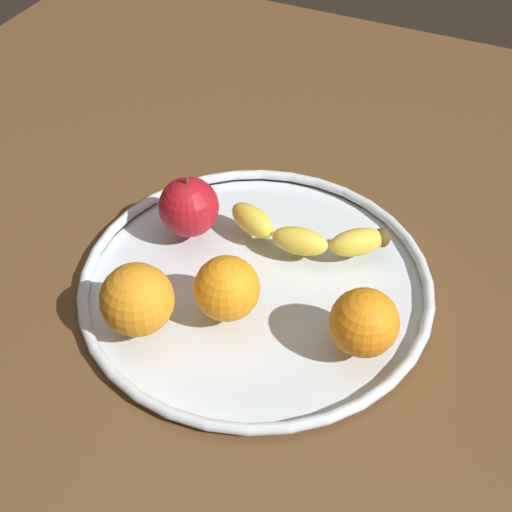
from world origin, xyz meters
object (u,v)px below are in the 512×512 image
Objects in this scene: fruit_bowl at (256,281)px; apple at (189,207)px; orange_center at (364,323)px; orange_front_right at (137,300)px; banana at (306,234)px; orange_back_right at (227,289)px.

apple reaches higher than fruit_bowl.
orange_front_right is at bearing -162.13° from orange_center.
orange_front_right is at bearing -128.11° from banana.
orange_front_right reaches higher than orange_back_right.
orange_back_right is at bearing -44.68° from apple.
apple is (-10.19, 3.63, 4.40)cm from fruit_bowl.
orange_back_right is (9.68, -9.57, -0.09)cm from apple.
fruit_bowl is 5.24× the size of orange_front_right.
orange_back_right and orange_center have the same top height.
apple reaches higher than orange_front_right.
fruit_bowl is 7.35cm from orange_back_right.
fruit_bowl is 11.68cm from apple.
orange_center reaches higher than banana.
orange_back_right is at bearing -112.97° from banana.
apple is 15.14cm from orange_front_right.
fruit_bowl is at bearing 55.40° from orange_front_right.
fruit_bowl is 5.75× the size of orange_back_right.
fruit_bowl is 14.51cm from orange_front_right.
banana is 15.58cm from orange_center.
fruit_bowl is 8.00cm from banana.
orange_center is at bearing -54.52° from banana.
apple is 25.12cm from orange_center.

